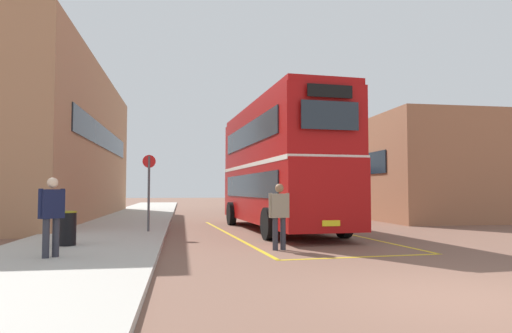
{
  "coord_description": "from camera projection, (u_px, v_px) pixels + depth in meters",
  "views": [
    {
      "loc": [
        -4.0,
        -5.88,
        1.54
      ],
      "look_at": [
        -0.71,
        14.08,
        2.59
      ],
      "focal_mm": 31.71,
      "sensor_mm": 36.0,
      "label": 1
    }
  ],
  "objects": [
    {
      "name": "sidewalk_left",
      "position": [
        129.0,
        220.0,
        21.87
      ],
      "size": [
        4.0,
        57.6,
        0.14
      ],
      "primitive_type": "cube",
      "color": "#B2ADA3",
      "rests_on": "ground"
    },
    {
      "name": "bay_marking_yellow",
      "position": [
        293.0,
        235.0,
        15.29
      ],
      "size": [
        5.06,
        12.27,
        0.01
      ],
      "color": "gold",
      "rests_on": "ground"
    },
    {
      "name": "depot_building_right",
      "position": [
        387.0,
        172.0,
        27.97
      ],
      "size": [
        6.24,
        16.74,
        5.25
      ],
      "color": "#9E6647",
      "rests_on": "ground"
    },
    {
      "name": "pedestrian_boarding",
      "position": [
        279.0,
        212.0,
        11.61
      ],
      "size": [
        0.56,
        0.31,
        1.7
      ],
      "color": "#2D2D38",
      "rests_on": "ground"
    },
    {
      "name": "bus_stop_sign",
      "position": [
        149.0,
        185.0,
        15.36
      ],
      "size": [
        0.44,
        0.09,
        2.59
      ],
      "color": "#4C4C51",
      "rests_on": "sidewalk_left"
    },
    {
      "name": "single_deck_bus",
      "position": [
        283.0,
        188.0,
        33.17
      ],
      "size": [
        3.53,
        9.38,
        3.02
      ],
      "color": "black",
      "rests_on": "ground"
    },
    {
      "name": "litter_bin",
      "position": [
        68.0,
        228.0,
        11.38
      ],
      "size": [
        0.44,
        0.44,
        0.86
      ],
      "color": "black",
      "rests_on": "sidewalk_left"
    },
    {
      "name": "ground_plane",
      "position": [
        270.0,
        224.0,
        20.55
      ],
      "size": [
        135.6,
        135.6,
        0.0
      ],
      "primitive_type": "plane",
      "color": "brown"
    },
    {
      "name": "double_decker_bus",
      "position": [
        279.0,
        164.0,
        17.25
      ],
      "size": [
        3.33,
        10.12,
        4.75
      ],
      "color": "black",
      "rests_on": "ground"
    },
    {
      "name": "brick_building_left",
      "position": [
        51.0,
        145.0,
        23.76
      ],
      "size": [
        5.47,
        19.51,
        7.81
      ],
      "color": "#AD7A56",
      "rests_on": "ground"
    },
    {
      "name": "pedestrian_waiting_near",
      "position": [
        52.0,
        211.0,
        9.4
      ],
      "size": [
        0.49,
        0.48,
        1.66
      ],
      "color": "#2D2D38",
      "rests_on": "sidewalk_left"
    }
  ]
}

